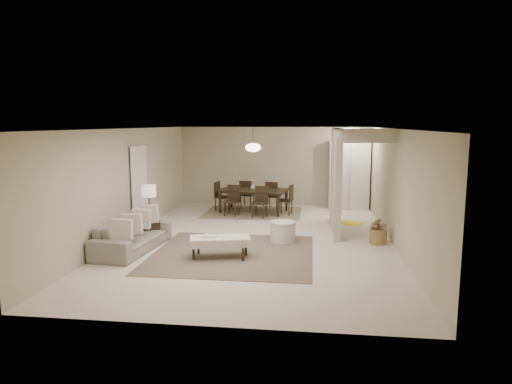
# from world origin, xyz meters

# --- Properties ---
(floor) EXTENTS (9.00, 9.00, 0.00)m
(floor) POSITION_xyz_m (0.00, 0.00, 0.00)
(floor) COLOR beige
(floor) RESTS_ON ground
(ceiling) EXTENTS (9.00, 9.00, 0.00)m
(ceiling) POSITION_xyz_m (0.00, 0.00, 2.50)
(ceiling) COLOR white
(ceiling) RESTS_ON back_wall
(back_wall) EXTENTS (6.00, 0.00, 6.00)m
(back_wall) POSITION_xyz_m (0.00, 4.50, 1.25)
(back_wall) COLOR #BAA98D
(back_wall) RESTS_ON floor
(left_wall) EXTENTS (0.00, 9.00, 9.00)m
(left_wall) POSITION_xyz_m (-3.00, 0.00, 1.25)
(left_wall) COLOR #BAA98D
(left_wall) RESTS_ON floor
(right_wall) EXTENTS (0.00, 9.00, 9.00)m
(right_wall) POSITION_xyz_m (3.00, 0.00, 1.25)
(right_wall) COLOR #BAA98D
(right_wall) RESTS_ON floor
(partition) EXTENTS (0.15, 2.50, 2.50)m
(partition) POSITION_xyz_m (1.80, 1.25, 1.25)
(partition) COLOR #BAA98D
(partition) RESTS_ON floor
(doorway) EXTENTS (0.04, 0.90, 2.04)m
(doorway) POSITION_xyz_m (-2.97, 0.60, 1.02)
(doorway) COLOR black
(doorway) RESTS_ON floor
(pantry_cabinet) EXTENTS (1.20, 0.55, 2.10)m
(pantry_cabinet) POSITION_xyz_m (2.35, 4.15, 1.05)
(pantry_cabinet) COLOR silver
(pantry_cabinet) RESTS_ON floor
(flush_light) EXTENTS (0.44, 0.44, 0.05)m
(flush_light) POSITION_xyz_m (2.30, 3.20, 2.46)
(flush_light) COLOR white
(flush_light) RESTS_ON ceiling
(living_rug) EXTENTS (3.20, 3.20, 0.01)m
(living_rug) POSITION_xyz_m (-0.34, -1.17, 0.01)
(living_rug) COLOR brown
(living_rug) RESTS_ON floor
(sofa) EXTENTS (2.21, 1.02, 0.62)m
(sofa) POSITION_xyz_m (-2.45, -1.17, 0.31)
(sofa) COLOR gray
(sofa) RESTS_ON floor
(ottoman_bench) EXTENTS (1.26, 0.80, 0.42)m
(ottoman_bench) POSITION_xyz_m (-0.54, -1.47, 0.33)
(ottoman_bench) COLOR beige
(ottoman_bench) RESTS_ON living_rug
(side_table) EXTENTS (0.57, 0.57, 0.49)m
(side_table) POSITION_xyz_m (-2.40, -0.28, 0.24)
(side_table) COLOR black
(side_table) RESTS_ON floor
(table_lamp) EXTENTS (0.32, 0.32, 0.76)m
(table_lamp) POSITION_xyz_m (-2.40, -0.28, 1.05)
(table_lamp) COLOR #4C3620
(table_lamp) RESTS_ON side_table
(round_pouf) EXTENTS (0.58, 0.58, 0.45)m
(round_pouf) POSITION_xyz_m (0.60, -0.10, 0.23)
(round_pouf) COLOR beige
(round_pouf) RESTS_ON floor
(wicker_basket) EXTENTS (0.42, 0.42, 0.32)m
(wicker_basket) POSITION_xyz_m (2.69, 0.00, 0.16)
(wicker_basket) COLOR olive
(wicker_basket) RESTS_ON floor
(dining_rug) EXTENTS (2.80, 2.10, 0.01)m
(dining_rug) POSITION_xyz_m (-0.49, 3.14, 0.01)
(dining_rug) COLOR #887554
(dining_rug) RESTS_ON floor
(dining_table) EXTENTS (2.15, 1.48, 0.69)m
(dining_table) POSITION_xyz_m (-0.49, 3.14, 0.35)
(dining_table) COLOR black
(dining_table) RESTS_ON dining_rug
(dining_chairs) EXTENTS (2.37, 1.91, 0.87)m
(dining_chairs) POSITION_xyz_m (-0.49, 3.14, 0.44)
(dining_chairs) COLOR black
(dining_chairs) RESTS_ON dining_rug
(vase) EXTENTS (0.17, 0.17, 0.17)m
(vase) POSITION_xyz_m (-0.49, 3.14, 0.78)
(vase) COLOR white
(vase) RESTS_ON dining_table
(yellow_mat) EXTENTS (0.96, 0.72, 0.01)m
(yellow_mat) POSITION_xyz_m (2.13, 2.02, 0.01)
(yellow_mat) COLOR yellow
(yellow_mat) RESTS_ON floor
(pendant_light) EXTENTS (0.46, 0.46, 0.71)m
(pendant_light) POSITION_xyz_m (-0.49, 3.14, 1.92)
(pendant_light) COLOR #4C3620
(pendant_light) RESTS_ON ceiling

